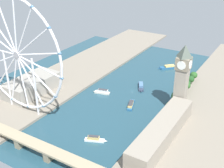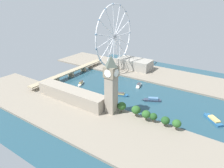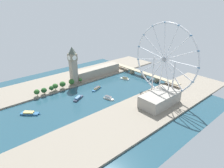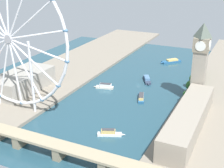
{
  "view_description": "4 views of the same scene",
  "coord_description": "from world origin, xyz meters",
  "px_view_note": "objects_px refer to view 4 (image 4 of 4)",
  "views": [
    {
      "loc": [
        -157.82,
        310.48,
        177.55
      ],
      "look_at": [
        21.12,
        16.9,
        11.8
      ],
      "focal_mm": 47.03,
      "sensor_mm": 36.0,
      "label": 1
    },
    {
      "loc": [
        -260.97,
        -113.55,
        143.69
      ],
      "look_at": [
        -14.8,
        52.38,
        14.73
      ],
      "focal_mm": 32.23,
      "sensor_mm": 36.0,
      "label": 2
    },
    {
      "loc": [
        270.49,
        -175.35,
        164.56
      ],
      "look_at": [
        4.6,
        57.39,
        12.93
      ],
      "focal_mm": 31.27,
      "sensor_mm": 36.0,
      "label": 3
    },
    {
      "loc": [
        -116.99,
        317.24,
        134.72
      ],
      "look_at": [
        12.09,
        45.53,
        15.02
      ],
      "focal_mm": 49.9,
      "sensor_mm": 36.0,
      "label": 4
    }
  ],
  "objects_px": {
    "riverside_hall": "(22,81)",
    "tour_boat_4": "(105,86)",
    "tour_boat_3": "(171,61)",
    "tour_boat_1": "(110,133)",
    "parliament_block": "(189,119)",
    "clock_tower": "(200,60)",
    "tour_boat_2": "(141,97)",
    "tour_boat_0": "(147,80)",
    "river_bridge": "(59,147)",
    "ferris_wheel": "(9,39)"
  },
  "relations": [
    {
      "from": "ferris_wheel",
      "to": "tour_boat_0",
      "type": "bearing_deg",
      "value": -125.06
    },
    {
      "from": "ferris_wheel",
      "to": "riverside_hall",
      "type": "relative_size",
      "value": 1.82
    },
    {
      "from": "tour_boat_3",
      "to": "tour_boat_4",
      "type": "distance_m",
      "value": 133.11
    },
    {
      "from": "parliament_block",
      "to": "tour_boat_3",
      "type": "distance_m",
      "value": 193.67
    },
    {
      "from": "parliament_block",
      "to": "tour_boat_4",
      "type": "distance_m",
      "value": 120.69
    },
    {
      "from": "ferris_wheel",
      "to": "tour_boat_3",
      "type": "relative_size",
      "value": 4.76
    },
    {
      "from": "parliament_block",
      "to": "tour_boat_2",
      "type": "distance_m",
      "value": 76.11
    },
    {
      "from": "tour_boat_1",
      "to": "clock_tower",
      "type": "bearing_deg",
      "value": 40.01
    },
    {
      "from": "riverside_hall",
      "to": "tour_boat_0",
      "type": "distance_m",
      "value": 143.48
    },
    {
      "from": "tour_boat_0",
      "to": "tour_boat_4",
      "type": "relative_size",
      "value": 1.18
    },
    {
      "from": "river_bridge",
      "to": "tour_boat_3",
      "type": "bearing_deg",
      "value": -92.65
    },
    {
      "from": "riverside_hall",
      "to": "tour_boat_2",
      "type": "relative_size",
      "value": 2.46
    },
    {
      "from": "river_bridge",
      "to": "tour_boat_4",
      "type": "bearing_deg",
      "value": -77.24
    },
    {
      "from": "tour_boat_2",
      "to": "tour_boat_3",
      "type": "distance_m",
      "value": 135.53
    },
    {
      "from": "riverside_hall",
      "to": "parliament_block",
      "type": "bearing_deg",
      "value": 177.71
    },
    {
      "from": "clock_tower",
      "to": "tour_boat_1",
      "type": "height_order",
      "value": "clock_tower"
    },
    {
      "from": "parliament_block",
      "to": "tour_boat_1",
      "type": "bearing_deg",
      "value": 30.63
    },
    {
      "from": "parliament_block",
      "to": "ferris_wheel",
      "type": "height_order",
      "value": "ferris_wheel"
    },
    {
      "from": "tour_boat_2",
      "to": "tour_boat_3",
      "type": "bearing_deg",
      "value": -16.6
    },
    {
      "from": "clock_tower",
      "to": "tour_boat_0",
      "type": "distance_m",
      "value": 82.29
    },
    {
      "from": "clock_tower",
      "to": "tour_boat_0",
      "type": "xyz_separation_m",
      "value": [
        64.15,
        -30.89,
        -41.26
      ]
    },
    {
      "from": "riverside_hall",
      "to": "tour_boat_1",
      "type": "xyz_separation_m",
      "value": [
        -124.85,
        40.86,
        -10.6
      ]
    },
    {
      "from": "ferris_wheel",
      "to": "river_bridge",
      "type": "relative_size",
      "value": 0.71
    },
    {
      "from": "tour_boat_1",
      "to": "tour_boat_0",
      "type": "bearing_deg",
      "value": 72.74
    },
    {
      "from": "parliament_block",
      "to": "tour_boat_4",
      "type": "height_order",
      "value": "parliament_block"
    },
    {
      "from": "tour_boat_0",
      "to": "tour_boat_4",
      "type": "bearing_deg",
      "value": -68.59
    },
    {
      "from": "clock_tower",
      "to": "tour_boat_2",
      "type": "xyz_separation_m",
      "value": [
        52.7,
        19.47,
        -41.43
      ]
    },
    {
      "from": "clock_tower",
      "to": "tour_boat_2",
      "type": "relative_size",
      "value": 2.66
    },
    {
      "from": "tour_boat_0",
      "to": "tour_boat_2",
      "type": "relative_size",
      "value": 0.95
    },
    {
      "from": "parliament_block",
      "to": "river_bridge",
      "type": "distance_m",
      "value": 108.44
    },
    {
      "from": "tour_boat_0",
      "to": "tour_boat_4",
      "type": "xyz_separation_m",
      "value": [
        35.93,
        41.19,
        0.23
      ]
    },
    {
      "from": "clock_tower",
      "to": "tour_boat_0",
      "type": "height_order",
      "value": "clock_tower"
    },
    {
      "from": "tour_boat_3",
      "to": "tour_boat_4",
      "type": "xyz_separation_m",
      "value": [
        42.15,
        126.26,
        0.52
      ]
    },
    {
      "from": "tour_boat_3",
      "to": "tour_boat_4",
      "type": "relative_size",
      "value": 1.17
    },
    {
      "from": "river_bridge",
      "to": "tour_boat_1",
      "type": "xyz_separation_m",
      "value": [
        -19.46,
        -43.45,
        -6.28
      ]
    },
    {
      "from": "clock_tower",
      "to": "tour_boat_3",
      "type": "xyz_separation_m",
      "value": [
        57.93,
        -115.96,
        -41.54
      ]
    },
    {
      "from": "parliament_block",
      "to": "tour_boat_0",
      "type": "bearing_deg",
      "value": -54.11
    },
    {
      "from": "tour_boat_1",
      "to": "tour_boat_3",
      "type": "distance_m",
      "value": 216.15
    },
    {
      "from": "riverside_hall",
      "to": "tour_boat_4",
      "type": "relative_size",
      "value": 3.06
    },
    {
      "from": "tour_boat_3",
      "to": "parliament_block",
      "type": "bearing_deg",
      "value": 63.17
    },
    {
      "from": "tour_boat_1",
      "to": "parliament_block",
      "type": "bearing_deg",
      "value": 7.4
    },
    {
      "from": "tour_boat_4",
      "to": "river_bridge",
      "type": "bearing_deg",
      "value": 88.99
    },
    {
      "from": "parliament_block",
      "to": "clock_tower",
      "type": "bearing_deg",
      "value": -84.59
    },
    {
      "from": "riverside_hall",
      "to": "ferris_wheel",
      "type": "bearing_deg",
      "value": 122.58
    },
    {
      "from": "tour_boat_0",
      "to": "tour_boat_2",
      "type": "xyz_separation_m",
      "value": [
        -11.46,
        50.36,
        -0.17
      ]
    },
    {
      "from": "clock_tower",
      "to": "riverside_hall",
      "type": "relative_size",
      "value": 1.08
    },
    {
      "from": "tour_boat_1",
      "to": "ferris_wheel",
      "type": "bearing_deg",
      "value": 153.89
    },
    {
      "from": "river_bridge",
      "to": "riverside_hall",
      "type": "bearing_deg",
      "value": -38.66
    },
    {
      "from": "tour_boat_1",
      "to": "tour_boat_2",
      "type": "distance_m",
      "value": 80.63
    },
    {
      "from": "river_bridge",
      "to": "tour_boat_0",
      "type": "height_order",
      "value": "river_bridge"
    }
  ]
}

